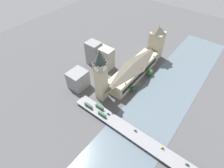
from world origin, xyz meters
TOP-DOWN VIEW (x-y plane):
  - ground_plane at (0.00, 0.00)m, footprint 600.00×600.00m
  - river_water at (-39.48, 0.00)m, footprint 66.96×360.00m
  - parliament_hall at (14.92, -8.00)m, footprint 24.30×97.71m
  - clock_tower at (25.75, 50.86)m, footprint 13.22×13.22m
  - victoria_tower at (14.97, -70.64)m, footprint 19.57×19.57m
  - road_bridge at (-39.48, 72.61)m, footprint 165.91×15.49m
  - double_decker_bus_lead at (25.86, 76.10)m, footprint 11.54×2.49m
  - double_decker_bus_mid at (13.73, 69.33)m, footprint 11.19×2.54m
  - double_decker_bus_rear at (4.31, 75.74)m, footprint 11.11×2.50m
  - car_northbound_lead at (-96.26, 69.02)m, footprint 4.02×1.80m
  - car_northbound_mid at (-70.40, 68.73)m, footprint 4.43×1.79m
  - car_northbound_tail at (-37.86, 68.84)m, footprint 4.16×1.91m
  - car_southbound_lead at (-0.55, 69.76)m, footprint 4.58×1.79m
  - city_block_west at (64.43, 54.98)m, footprint 21.60×24.36m
  - city_block_center at (64.06, -1.68)m, footprint 27.72×16.04m
  - city_block_east at (82.90, 1.90)m, footprint 21.02×17.71m
  - tree_embankment_near at (-2.26, -24.75)m, footprint 7.10×7.10m
  - tree_embankment_mid at (-2.96, -26.74)m, footprint 8.49×8.49m
  - tree_embankment_far at (-1.27, 17.66)m, footprint 7.04×7.04m

SIDE VIEW (x-z plane):
  - ground_plane at x=0.00m, z-range 0.00..0.00m
  - river_water at x=-39.48m, z-range 0.00..0.30m
  - road_bridge at x=-39.48m, z-range 1.43..6.00m
  - car_southbound_lead at x=-0.55m, z-range 4.58..5.86m
  - car_northbound_mid at x=-70.40m, z-range 4.59..5.91m
  - car_northbound_tail at x=-37.86m, z-range 4.58..5.94m
  - car_northbound_lead at x=-96.26m, z-range 4.59..5.94m
  - tree_embankment_far at x=-1.27m, z-range 0.91..9.79m
  - tree_embankment_near at x=-2.26m, z-range 0.93..9.92m
  - tree_embankment_mid at x=-2.96m, z-range 0.90..11.19m
  - double_decker_bus_rear at x=4.31m, z-range 4.83..9.47m
  - double_decker_bus_mid at x=13.73m, z-range 4.83..9.71m
  - double_decker_bus_lead at x=25.86m, z-range 4.81..9.79m
  - city_block_west at x=64.43m, z-range 0.00..25.51m
  - parliament_hall at x=14.92m, z-range -0.09..26.08m
  - city_block_center at x=64.06m, z-range 0.00..33.60m
  - city_block_east at x=82.90m, z-range 0.00..37.33m
  - victoria_tower at x=14.97m, z-range -2.00..56.33m
  - clock_tower at x=25.75m, z-range 2.73..76.79m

